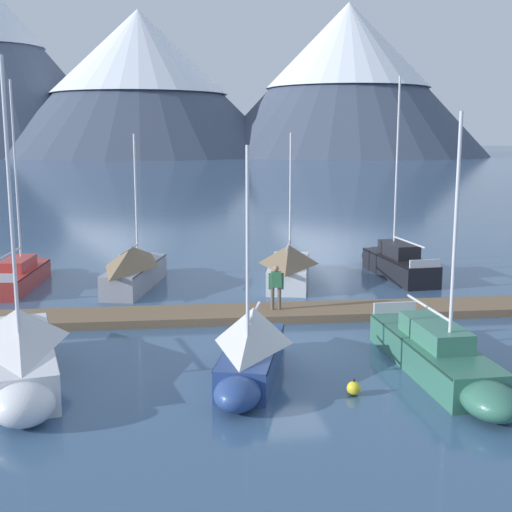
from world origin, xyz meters
TOP-DOWN VIEW (x-y plane):
  - ground_plane at (0.00, 0.00)m, footprint 700.00×700.00m
  - mountain_central_massif at (-6.05, 202.02)m, footprint 91.20×91.20m
  - mountain_shoulder_ridge at (58.40, 192.44)m, footprint 87.95×87.95m
  - dock at (0.00, 4.00)m, footprint 25.16×3.32m
  - sailboat_nearest_berth at (-10.07, 11.21)m, footprint 2.24×6.96m
  - sailboat_second_berth at (-7.87, -1.68)m, footprint 3.06×7.41m
  - sailboat_mid_dock_port at (-4.85, 10.07)m, footprint 3.22×7.09m
  - sailboat_mid_dock_starboard at (-1.43, -2.27)m, footprint 2.96×5.86m
  - sailboat_far_berth at (2.18, 9.86)m, footprint 3.30×6.93m
  - sailboat_outer_slip at (3.86, -3.16)m, footprint 1.67×7.65m
  - sailboat_end_of_dock at (7.61, 10.56)m, footprint 1.93×6.81m
  - person_on_dock at (0.44, 3.94)m, footprint 0.59×0.26m
  - mooring_buoy_channel_marker at (1.04, -4.11)m, footprint 0.38×0.38m

SIDE VIEW (x-z plane):
  - ground_plane at x=0.00m, z-range 0.00..0.00m
  - dock at x=0.00m, z-range 0.00..0.30m
  - mooring_buoy_channel_marker at x=1.04m, z-range -0.04..0.42m
  - sailboat_nearest_berth at x=-10.07m, z-range -4.04..5.15m
  - sailboat_outer_slip at x=3.86m, z-range -3.12..4.32m
  - sailboat_end_of_dock at x=7.61m, z-range -4.08..5.44m
  - sailboat_second_berth at x=-7.87m, z-range -3.54..5.27m
  - sailboat_far_berth at x=2.18m, z-range -2.57..4.33m
  - sailboat_mid_dock_starboard at x=-1.43m, z-range -2.38..4.18m
  - sailboat_mid_dock_port at x=-4.85m, z-range -2.50..4.35m
  - person_on_dock at x=0.44m, z-range 0.42..2.11m
  - mountain_central_massif at x=-6.05m, z-range 1.63..46.22m
  - mountain_shoulder_ridge at x=58.40m, z-range 1.64..48.40m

